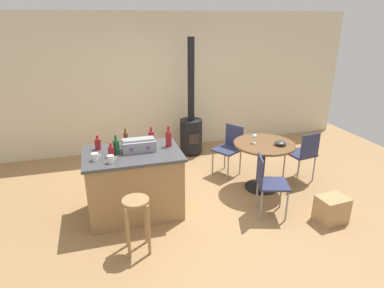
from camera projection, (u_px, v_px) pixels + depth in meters
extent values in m
plane|color=#A37A4C|center=(201.00, 202.00, 4.98)|extent=(8.80, 8.80, 0.00)
cube|color=beige|center=(164.00, 83.00, 6.71)|extent=(8.00, 0.10, 2.70)
cube|color=#A37A4C|center=(134.00, 184.00, 4.58)|extent=(1.23, 0.81, 0.87)
cube|color=#424247|center=(132.00, 154.00, 4.42)|extent=(1.29, 0.87, 0.04)
cylinder|color=#A37A4C|center=(146.00, 219.00, 3.98)|extent=(0.04, 0.04, 0.65)
cylinder|color=#A37A4C|center=(126.00, 222.00, 3.92)|extent=(0.04, 0.04, 0.65)
cylinder|color=#A37A4C|center=(128.00, 234.00, 3.71)|extent=(0.04, 0.04, 0.65)
cylinder|color=#A37A4C|center=(149.00, 230.00, 3.77)|extent=(0.04, 0.04, 0.65)
cylinder|color=#A37A4C|center=(135.00, 201.00, 3.73)|extent=(0.31, 0.31, 0.03)
cylinder|color=black|center=(261.00, 187.00, 5.40)|extent=(0.52, 0.52, 0.02)
cylinder|color=black|center=(262.00, 167.00, 5.28)|extent=(0.07, 0.07, 0.74)
cylinder|color=brown|center=(264.00, 144.00, 5.14)|extent=(0.94, 0.94, 0.03)
cube|color=navy|center=(300.00, 154.00, 5.54)|extent=(0.46, 0.46, 0.03)
cube|color=navy|center=(310.00, 146.00, 5.31)|extent=(0.36, 0.08, 0.40)
cylinder|color=gray|center=(298.00, 173.00, 5.41)|extent=(0.02, 0.02, 0.45)
cylinder|color=gray|center=(314.00, 169.00, 5.55)|extent=(0.02, 0.02, 0.45)
cylinder|color=gray|center=(300.00, 161.00, 5.84)|extent=(0.02, 0.02, 0.45)
cylinder|color=gray|center=(284.00, 165.00, 5.70)|extent=(0.02, 0.02, 0.45)
cube|color=navy|center=(227.00, 150.00, 5.71)|extent=(0.55, 0.55, 0.03)
cube|color=navy|center=(234.00, 136.00, 5.77)|extent=(0.20, 0.32, 0.40)
cylinder|color=gray|center=(240.00, 162.00, 5.80)|extent=(0.02, 0.02, 0.44)
cylinder|color=gray|center=(225.00, 157.00, 6.02)|extent=(0.02, 0.02, 0.44)
cylinder|color=gray|center=(213.00, 163.00, 5.79)|extent=(0.02, 0.02, 0.44)
cylinder|color=gray|center=(228.00, 168.00, 5.57)|extent=(0.02, 0.02, 0.44)
cube|color=navy|center=(273.00, 184.00, 4.53)|extent=(0.50, 0.50, 0.03)
cube|color=navy|center=(260.00, 171.00, 4.46)|extent=(0.13, 0.35, 0.40)
cylinder|color=gray|center=(257.00, 193.00, 4.78)|extent=(0.02, 0.02, 0.45)
cylinder|color=gray|center=(261.00, 206.00, 4.46)|extent=(0.02, 0.02, 0.45)
cylinder|color=gray|center=(287.00, 206.00, 4.45)|extent=(0.02, 0.02, 0.45)
cylinder|color=gray|center=(281.00, 193.00, 4.77)|extent=(0.02, 0.02, 0.45)
cylinder|color=black|center=(191.00, 152.00, 6.76)|extent=(0.37, 0.37, 0.06)
cylinder|color=black|center=(191.00, 135.00, 6.64)|extent=(0.44, 0.44, 0.64)
cube|color=#2D2826|center=(194.00, 139.00, 6.44)|extent=(0.20, 0.02, 0.20)
cylinder|color=black|center=(191.00, 80.00, 6.25)|extent=(0.13, 0.13, 1.55)
cube|color=gray|center=(139.00, 145.00, 4.46)|extent=(0.44, 0.24, 0.14)
cube|color=gray|center=(138.00, 139.00, 4.43)|extent=(0.42, 0.14, 0.02)
cube|color=purple|center=(132.00, 150.00, 4.32)|extent=(0.04, 0.01, 0.04)
cube|color=purple|center=(148.00, 148.00, 4.37)|extent=(0.04, 0.01, 0.04)
cylinder|color=maroon|center=(169.00, 139.00, 4.59)|extent=(0.08, 0.08, 0.21)
cylinder|color=maroon|center=(168.00, 129.00, 4.54)|extent=(0.03, 0.03, 0.08)
cylinder|color=maroon|center=(151.00, 138.00, 4.69)|extent=(0.08, 0.08, 0.18)
cylinder|color=maroon|center=(151.00, 129.00, 4.64)|extent=(0.03, 0.03, 0.07)
cylinder|color=#194C23|center=(116.00, 147.00, 4.33)|extent=(0.08, 0.08, 0.19)
cylinder|color=#194C23|center=(115.00, 138.00, 4.28)|extent=(0.03, 0.03, 0.07)
cylinder|color=maroon|center=(98.00, 144.00, 4.50)|extent=(0.08, 0.08, 0.14)
cylinder|color=maroon|center=(97.00, 137.00, 4.46)|extent=(0.03, 0.03, 0.06)
cylinder|color=maroon|center=(111.00, 152.00, 4.26)|extent=(0.08, 0.08, 0.14)
cylinder|color=maroon|center=(111.00, 145.00, 4.22)|extent=(0.03, 0.03, 0.05)
cylinder|color=#603314|center=(126.00, 139.00, 4.65)|extent=(0.07, 0.07, 0.17)
cylinder|color=#603314|center=(125.00, 131.00, 4.61)|extent=(0.02, 0.02, 0.07)
cylinder|color=white|center=(111.00, 159.00, 4.08)|extent=(0.08, 0.08, 0.10)
torus|color=white|center=(115.00, 158.00, 4.09)|extent=(0.05, 0.01, 0.05)
cylinder|color=white|center=(95.00, 157.00, 4.15)|extent=(0.09, 0.09, 0.10)
torus|color=white|center=(100.00, 156.00, 4.17)|extent=(0.05, 0.01, 0.05)
cylinder|color=silver|center=(254.00, 143.00, 5.14)|extent=(0.06, 0.06, 0.00)
cylinder|color=silver|center=(254.00, 140.00, 5.12)|extent=(0.01, 0.01, 0.08)
ellipsoid|color=silver|center=(255.00, 136.00, 5.10)|extent=(0.07, 0.07, 0.06)
ellipsoid|color=#383838|center=(280.00, 143.00, 5.05)|extent=(0.18, 0.18, 0.07)
cube|color=tan|center=(332.00, 209.00, 4.47)|extent=(0.41, 0.34, 0.35)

